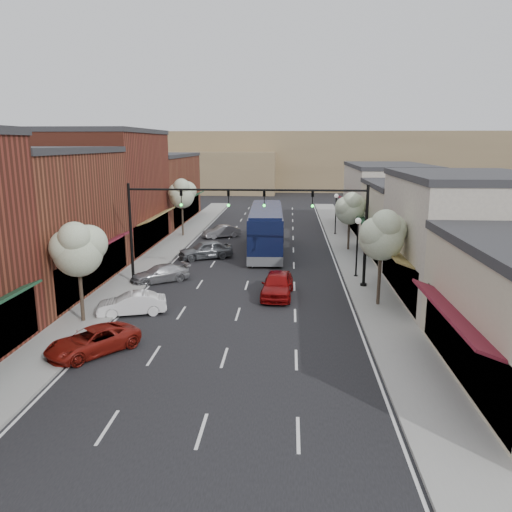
% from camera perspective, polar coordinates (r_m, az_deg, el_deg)
% --- Properties ---
extents(ground, '(160.00, 160.00, 0.00)m').
position_cam_1_polar(ground, '(27.09, -2.54, -8.06)').
color(ground, black).
rests_on(ground, ground).
extents(sidewalk_left, '(2.80, 73.00, 0.15)m').
position_cam_1_polar(sidewalk_left, '(46.10, -10.39, 0.58)').
color(sidewalk_left, gray).
rests_on(sidewalk_left, ground).
extents(sidewalk_right, '(2.80, 73.00, 0.15)m').
position_cam_1_polar(sidewalk_right, '(45.03, 10.81, 0.28)').
color(sidewalk_right, gray).
rests_on(sidewalk_right, ground).
extents(curb_left, '(0.25, 73.00, 0.17)m').
position_cam_1_polar(curb_left, '(45.78, -8.69, 0.56)').
color(curb_left, gray).
rests_on(curb_left, ground).
extents(curb_right, '(0.25, 73.00, 0.17)m').
position_cam_1_polar(curb_right, '(44.88, 9.04, 0.31)').
color(curb_right, gray).
rests_on(curb_right, ground).
extents(bldg_left_midnear, '(10.14, 14.10, 9.40)m').
position_cam_1_polar(bldg_left_midnear, '(35.91, -24.71, 3.63)').
color(bldg_left_midnear, brown).
rests_on(bldg_left_midnear, ground).
extents(bldg_left_midfar, '(10.14, 14.10, 10.90)m').
position_cam_1_polar(bldg_left_midfar, '(48.49, -16.97, 7.21)').
color(bldg_left_midfar, maroon).
rests_on(bldg_left_midfar, ground).
extents(bldg_left_far, '(10.14, 18.10, 8.40)m').
position_cam_1_polar(bldg_left_far, '(63.75, -11.81, 7.56)').
color(bldg_left_far, brown).
rests_on(bldg_left_far, ground).
extents(bldg_right_midnear, '(9.14, 12.10, 7.90)m').
position_cam_1_polar(bldg_right_midnear, '(33.48, 22.69, 1.93)').
color(bldg_right_midnear, beige).
rests_on(bldg_right_midnear, ground).
extents(bldg_right_midfar, '(9.14, 12.10, 6.40)m').
position_cam_1_polar(bldg_right_midfar, '(44.96, 17.78, 3.88)').
color(bldg_right_midfar, '#C2B79A').
rests_on(bldg_right_midfar, ground).
extents(bldg_right_far, '(9.14, 16.10, 7.40)m').
position_cam_1_polar(bldg_right_far, '(58.48, 14.62, 6.49)').
color(bldg_right_far, beige).
rests_on(bldg_right_far, ground).
extents(hill_far, '(120.00, 30.00, 12.00)m').
position_cam_1_polar(hill_far, '(115.26, 2.49, 10.93)').
color(hill_far, '#7A6647').
rests_on(hill_far, ground).
extents(hill_near, '(50.00, 20.00, 8.00)m').
position_cam_1_polar(hill_near, '(107.02, -11.39, 9.49)').
color(hill_near, '#7A6647').
rests_on(hill_near, ground).
extents(signal_mast_right, '(8.22, 0.46, 7.00)m').
position_cam_1_polar(signal_mast_right, '(33.65, 8.50, 4.06)').
color(signal_mast_right, black).
rests_on(signal_mast_right, ground).
extents(signal_mast_left, '(8.22, 0.46, 7.00)m').
position_cam_1_polar(signal_mast_left, '(34.60, -10.44, 4.23)').
color(signal_mast_left, black).
rests_on(signal_mast_left, ground).
extents(tree_right_near, '(2.85, 2.65, 5.95)m').
position_cam_1_polar(tree_right_near, '(30.06, 14.28, 2.45)').
color(tree_right_near, '#47382B').
rests_on(tree_right_near, ground).
extents(tree_right_far, '(2.85, 2.65, 5.43)m').
position_cam_1_polar(tree_right_far, '(45.78, 10.74, 5.46)').
color(tree_right_far, '#47382B').
rests_on(tree_right_far, ground).
extents(tree_left_near, '(2.85, 2.65, 5.69)m').
position_cam_1_polar(tree_left_near, '(28.00, -19.68, 0.88)').
color(tree_left_near, '#47382B').
rests_on(tree_left_near, ground).
extents(tree_left_far, '(2.85, 2.65, 6.13)m').
position_cam_1_polar(tree_left_far, '(52.55, -8.45, 7.13)').
color(tree_left_far, '#47382B').
rests_on(tree_left_far, ground).
extents(lamp_post_near, '(0.44, 0.44, 4.44)m').
position_cam_1_polar(lamp_post_near, '(36.60, 11.52, 2.08)').
color(lamp_post_near, black).
rests_on(lamp_post_near, ground).
extents(lamp_post_far, '(0.44, 0.44, 4.44)m').
position_cam_1_polar(lamp_post_far, '(53.80, 9.13, 5.52)').
color(lamp_post_far, black).
rests_on(lamp_post_far, ground).
extents(coach_bus, '(3.33, 13.20, 4.00)m').
position_cam_1_polar(coach_bus, '(44.97, 1.16, 3.08)').
color(coach_bus, '#0C1333').
rests_on(coach_bus, ground).
extents(red_hatchback, '(2.17, 4.83, 1.61)m').
position_cam_1_polar(red_hatchback, '(31.96, 2.46, -3.27)').
color(red_hatchback, maroon).
rests_on(red_hatchback, ground).
extents(parked_car_a, '(4.34, 4.66, 1.22)m').
position_cam_1_polar(parked_car_a, '(24.82, -18.17, -9.21)').
color(parked_car_a, maroon).
rests_on(parked_car_a, ground).
extents(parked_car_b, '(4.11, 2.44, 1.28)m').
position_cam_1_polar(parked_car_b, '(29.59, -14.00, -5.32)').
color(parked_car_b, white).
rests_on(parked_car_b, ground).
extents(parked_car_c, '(4.42, 3.66, 1.21)m').
position_cam_1_polar(parked_car_c, '(36.02, -10.89, -1.99)').
color(parked_car_c, '#9B9CA1').
rests_on(parked_car_c, ground).
extents(parked_car_d, '(4.92, 3.64, 1.56)m').
position_cam_1_polar(parked_car_d, '(42.65, -5.78, 0.72)').
color(parked_car_d, slate).
rests_on(parked_car_d, ground).
extents(parked_car_e, '(4.00, 3.14, 1.27)m').
position_cam_1_polar(parked_car_e, '(52.19, -4.00, 2.80)').
color(parked_car_e, '#96969B').
rests_on(parked_car_e, ground).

